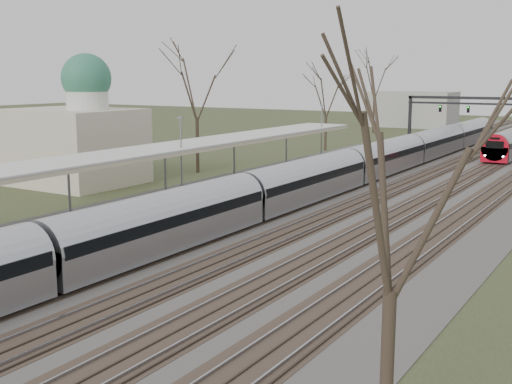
% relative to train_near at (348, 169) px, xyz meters
% --- Properties ---
extents(track_bed, '(24.00, 160.00, 0.22)m').
position_rel_train_near_xyz_m(track_bed, '(2.76, 6.88, -1.42)').
color(track_bed, '#474442').
rests_on(track_bed, ground).
extents(platform, '(3.50, 69.00, 1.00)m').
position_rel_train_near_xyz_m(platform, '(-6.55, -10.62, -0.98)').
color(platform, '#9E9B93').
rests_on(platform, ground).
extents(canopy, '(4.10, 50.00, 3.11)m').
position_rel_train_near_xyz_m(canopy, '(-6.55, -15.13, 2.45)').
color(canopy, slate).
rests_on(canopy, platform).
extents(dome_building, '(10.00, 8.00, 10.30)m').
position_rel_train_near_xyz_m(dome_building, '(-19.21, -10.12, 2.24)').
color(dome_building, beige).
rests_on(dome_building, ground).
extents(signal_gantry, '(21.00, 0.59, 6.08)m').
position_rel_train_near_xyz_m(signal_gantry, '(2.79, 36.87, 3.43)').
color(signal_gantry, black).
rests_on(signal_gantry, ground).
extents(tree_west_far, '(5.50, 5.50, 11.33)m').
position_rel_train_near_xyz_m(tree_west_far, '(-14.50, -0.12, 6.54)').
color(tree_west_far, '#2D231C').
rests_on(tree_west_far, ground).
extents(tree_east_near, '(4.50, 4.50, 9.27)m').
position_rel_train_near_xyz_m(tree_east_near, '(15.50, -33.12, 5.08)').
color(tree_east_near, '#2D231C').
rests_on(tree_east_near, ground).
extents(train_near, '(2.62, 90.21, 3.05)m').
position_rel_train_near_xyz_m(train_near, '(0.00, 0.00, 0.00)').
color(train_near, '#9EA0A8').
rests_on(train_near, ground).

